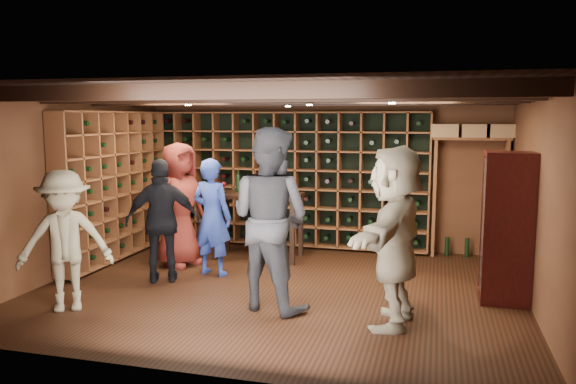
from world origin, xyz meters
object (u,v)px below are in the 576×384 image
(guest_woman_black, at_px, (163,221))
(guest_beige, at_px, (395,236))
(man_grey_suit, at_px, (270,219))
(display_cabinet, at_px, (506,231))
(guest_red_floral, at_px, (180,205))
(guest_khaki, at_px, (65,241))
(man_blue_shirt, at_px, (212,217))
(tasting_table, at_px, (258,202))

(guest_woman_black, distance_m, guest_beige, 3.17)
(man_grey_suit, distance_m, guest_beige, 1.42)
(man_grey_suit, bearing_deg, display_cabinet, -141.65)
(man_grey_suit, relative_size, guest_red_floral, 1.14)
(guest_khaki, bearing_deg, guest_beige, -23.35)
(guest_beige, bearing_deg, guest_woman_black, -97.28)
(man_blue_shirt, distance_m, guest_khaki, 2.05)
(man_blue_shirt, distance_m, man_grey_suit, 1.62)
(display_cabinet, distance_m, man_grey_suit, 2.77)
(tasting_table, bearing_deg, guest_woman_black, -118.60)
(man_blue_shirt, height_order, man_grey_suit, man_grey_suit)
(man_blue_shirt, height_order, guest_beige, guest_beige)
(guest_woman_black, height_order, guest_khaki, guest_woman_black)
(display_cabinet, height_order, guest_beige, guest_beige)
(guest_khaki, height_order, tasting_table, guest_khaki)
(man_blue_shirt, bearing_deg, guest_khaki, 71.06)
(display_cabinet, distance_m, guest_red_floral, 4.46)
(guest_red_floral, relative_size, tasting_table, 1.34)
(display_cabinet, height_order, guest_red_floral, guest_red_floral)
(man_blue_shirt, distance_m, guest_woman_black, 0.70)
(man_grey_suit, distance_m, guest_red_floral, 2.31)
(man_blue_shirt, bearing_deg, guest_red_floral, -16.05)
(man_grey_suit, relative_size, guest_beige, 1.09)
(guest_woman_black, distance_m, tasting_table, 1.74)
(guest_woman_black, xyz_separation_m, tasting_table, (0.82, 1.54, 0.06))
(man_blue_shirt, bearing_deg, tasting_table, -95.52)
(guest_woman_black, bearing_deg, guest_red_floral, -103.89)
(display_cabinet, xyz_separation_m, guest_woman_black, (-4.28, -0.29, -0.04))
(guest_red_floral, height_order, guest_woman_black, guest_red_floral)
(guest_red_floral, relative_size, guest_beige, 0.96)
(man_blue_shirt, relative_size, guest_khaki, 1.02)
(display_cabinet, height_order, tasting_table, display_cabinet)
(man_grey_suit, xyz_separation_m, tasting_table, (-0.85, 2.15, -0.15))
(guest_beige, bearing_deg, display_cabinet, 138.76)
(man_blue_shirt, relative_size, man_grey_suit, 0.78)
(guest_khaki, bearing_deg, man_blue_shirt, 28.44)
(man_blue_shirt, distance_m, guest_red_floral, 0.73)
(man_blue_shirt, xyz_separation_m, tasting_table, (0.32, 1.05, 0.07))
(display_cabinet, distance_m, guest_woman_black, 4.29)
(display_cabinet, xyz_separation_m, man_grey_suit, (-2.61, -0.90, 0.18))
(display_cabinet, bearing_deg, guest_red_floral, 173.14)
(guest_woman_black, bearing_deg, display_cabinet, 159.72)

